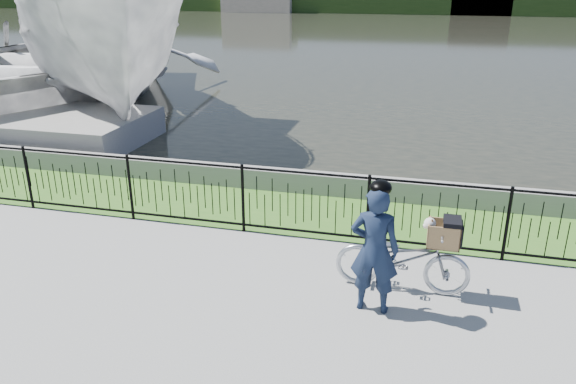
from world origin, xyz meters
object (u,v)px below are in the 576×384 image
(cyclist, at_px, (375,248))
(boat_far, at_px, (60,62))
(boat_near, at_px, (101,38))
(bicycle_rig, at_px, (404,257))

(cyclist, relative_size, boat_far, 0.12)
(cyclist, bearing_deg, boat_far, 138.54)
(cyclist, height_order, boat_near, boat_near)
(boat_near, xyz_separation_m, boat_far, (-2.44, 1.38, -0.93))
(bicycle_rig, relative_size, boat_near, 0.16)
(bicycle_rig, distance_m, cyclist, 0.76)
(boat_far, bearing_deg, boat_near, -29.51)
(bicycle_rig, bearing_deg, cyclist, -120.76)
(bicycle_rig, height_order, cyclist, cyclist)
(boat_far, bearing_deg, bicycle_rig, -38.96)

